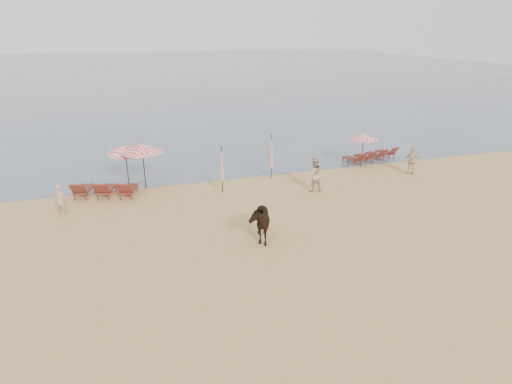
{
  "coord_description": "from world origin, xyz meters",
  "views": [
    {
      "loc": [
        -5.22,
        -11.56,
        7.78
      ],
      "look_at": [
        0.0,
        5.0,
        1.1
      ],
      "focal_mm": 30.0,
      "sensor_mm": 36.0,
      "label": 1
    }
  ],
  "objects_px": {
    "umbrella_open_left_a": "(142,148)",
    "umbrella_closed_right": "(222,164)",
    "beachgoer_right_b": "(412,161)",
    "umbrella_closed_left": "(271,151)",
    "umbrella_open_left_b": "(125,149)",
    "lounger_cluster_right": "(372,155)",
    "beachgoer_left": "(60,200)",
    "lounger_cluster_left": "(105,189)",
    "cow": "(258,220)",
    "beachgoer_right_a": "(314,174)",
    "umbrella_open_right": "(364,136)"
  },
  "relations": [
    {
      "from": "lounger_cluster_left",
      "to": "beachgoer_right_b",
      "type": "bearing_deg",
      "value": 10.78
    },
    {
      "from": "lounger_cluster_left",
      "to": "beachgoer_right_a",
      "type": "bearing_deg",
      "value": 3.19
    },
    {
      "from": "umbrella_open_left_a",
      "to": "lounger_cluster_right",
      "type": "bearing_deg",
      "value": -4.12
    },
    {
      "from": "lounger_cluster_left",
      "to": "umbrella_open_right",
      "type": "xyz_separation_m",
      "value": [
        14.5,
        0.51,
        1.47
      ]
    },
    {
      "from": "umbrella_open_right",
      "to": "beachgoer_left",
      "type": "relative_size",
      "value": 1.42
    },
    {
      "from": "cow",
      "to": "umbrella_open_left_b",
      "type": "bearing_deg",
      "value": 132.97
    },
    {
      "from": "lounger_cluster_left",
      "to": "umbrella_open_left_b",
      "type": "relative_size",
      "value": 1.37
    },
    {
      "from": "umbrella_closed_right",
      "to": "cow",
      "type": "height_order",
      "value": "umbrella_closed_right"
    },
    {
      "from": "beachgoer_left",
      "to": "beachgoer_right_a",
      "type": "bearing_deg",
      "value": -165.6
    },
    {
      "from": "lounger_cluster_left",
      "to": "umbrella_open_left_b",
      "type": "distance_m",
      "value": 2.38
    },
    {
      "from": "umbrella_closed_right",
      "to": "cow",
      "type": "xyz_separation_m",
      "value": [
        0.14,
        -5.49,
        -0.66
      ]
    },
    {
      "from": "umbrella_closed_right",
      "to": "cow",
      "type": "distance_m",
      "value": 5.53
    },
    {
      "from": "lounger_cluster_right",
      "to": "beachgoer_left",
      "type": "bearing_deg",
      "value": 176.33
    },
    {
      "from": "lounger_cluster_right",
      "to": "umbrella_open_left_b",
      "type": "height_order",
      "value": "umbrella_open_left_b"
    },
    {
      "from": "beachgoer_left",
      "to": "beachgoer_right_b",
      "type": "xyz_separation_m",
      "value": [
        18.28,
        0.26,
        0.05
      ]
    },
    {
      "from": "umbrella_open_left_b",
      "to": "beachgoer_left",
      "type": "distance_m",
      "value": 4.48
    },
    {
      "from": "umbrella_open_left_a",
      "to": "beachgoer_right_a",
      "type": "relative_size",
      "value": 1.36
    },
    {
      "from": "beachgoer_right_b",
      "to": "beachgoer_left",
      "type": "bearing_deg",
      "value": 28.58
    },
    {
      "from": "lounger_cluster_left",
      "to": "umbrella_open_right",
      "type": "height_order",
      "value": "umbrella_open_right"
    },
    {
      "from": "umbrella_open_left_a",
      "to": "beachgoer_right_a",
      "type": "bearing_deg",
      "value": -27.38
    },
    {
      "from": "lounger_cluster_right",
      "to": "umbrella_open_right",
      "type": "height_order",
      "value": "umbrella_open_right"
    },
    {
      "from": "beachgoer_left",
      "to": "beachgoer_right_a",
      "type": "relative_size",
      "value": 0.83
    },
    {
      "from": "lounger_cluster_right",
      "to": "beachgoer_left",
      "type": "distance_m",
      "value": 17.86
    },
    {
      "from": "beachgoer_left",
      "to": "lounger_cluster_left",
      "type": "bearing_deg",
      "value": -118.4
    },
    {
      "from": "lounger_cluster_left",
      "to": "umbrella_closed_right",
      "type": "relative_size",
      "value": 1.32
    },
    {
      "from": "umbrella_open_left_b",
      "to": "cow",
      "type": "xyz_separation_m",
      "value": [
        4.64,
        -7.86,
        -1.2
      ]
    },
    {
      "from": "lounger_cluster_right",
      "to": "beachgoer_right_a",
      "type": "xyz_separation_m",
      "value": [
        -5.68,
        -3.75,
        0.51
      ]
    },
    {
      "from": "lounger_cluster_right",
      "to": "lounger_cluster_left",
      "type": "bearing_deg",
      "value": 171.19
    },
    {
      "from": "lounger_cluster_right",
      "to": "umbrella_open_right",
      "type": "xyz_separation_m",
      "value": [
        -1.27,
        -0.94,
        1.52
      ]
    },
    {
      "from": "umbrella_open_left_a",
      "to": "umbrella_closed_right",
      "type": "bearing_deg",
      "value": -31.76
    },
    {
      "from": "umbrella_open_left_a",
      "to": "umbrella_open_left_b",
      "type": "relative_size",
      "value": 1.04
    },
    {
      "from": "umbrella_open_right",
      "to": "lounger_cluster_right",
      "type": "bearing_deg",
      "value": 56.33
    },
    {
      "from": "umbrella_open_left_b",
      "to": "beachgoer_left",
      "type": "height_order",
      "value": "umbrella_open_left_b"
    },
    {
      "from": "cow",
      "to": "beachgoer_left",
      "type": "relative_size",
      "value": 1.29
    },
    {
      "from": "umbrella_open_left_b",
      "to": "beachgoer_right_b",
      "type": "relative_size",
      "value": 1.46
    },
    {
      "from": "beachgoer_right_b",
      "to": "umbrella_closed_left",
      "type": "bearing_deg",
      "value": 15.06
    },
    {
      "from": "lounger_cluster_left",
      "to": "cow",
      "type": "bearing_deg",
      "value": -32.31
    },
    {
      "from": "umbrella_closed_right",
      "to": "lounger_cluster_left",
      "type": "bearing_deg",
      "value": 169.8
    },
    {
      "from": "umbrella_open_right",
      "to": "beachgoer_right_a",
      "type": "distance_m",
      "value": 5.33
    },
    {
      "from": "umbrella_open_left_a",
      "to": "umbrella_open_left_b",
      "type": "bearing_deg",
      "value": 131.41
    },
    {
      "from": "lounger_cluster_left",
      "to": "cow",
      "type": "height_order",
      "value": "cow"
    },
    {
      "from": "lounger_cluster_right",
      "to": "beachgoer_left",
      "type": "height_order",
      "value": "beachgoer_left"
    },
    {
      "from": "umbrella_open_left_b",
      "to": "umbrella_open_left_a",
      "type": "bearing_deg",
      "value": -24.43
    },
    {
      "from": "umbrella_closed_left",
      "to": "beachgoer_right_b",
      "type": "distance_m",
      "value": 8.01
    },
    {
      "from": "umbrella_open_right",
      "to": "beachgoer_right_a",
      "type": "relative_size",
      "value": 1.18
    },
    {
      "from": "umbrella_open_right",
      "to": "beachgoer_right_a",
      "type": "bearing_deg",
      "value": -127.78
    },
    {
      "from": "beachgoer_right_b",
      "to": "umbrella_open_left_b",
      "type": "bearing_deg",
      "value": 17.19
    },
    {
      "from": "umbrella_closed_left",
      "to": "beachgoer_right_a",
      "type": "distance_m",
      "value": 2.96
    },
    {
      "from": "umbrella_open_left_b",
      "to": "umbrella_open_right",
      "type": "xyz_separation_m",
      "value": [
        13.35,
        -0.84,
        -0.11
      ]
    },
    {
      "from": "umbrella_closed_left",
      "to": "cow",
      "type": "height_order",
      "value": "umbrella_closed_left"
    }
  ]
}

